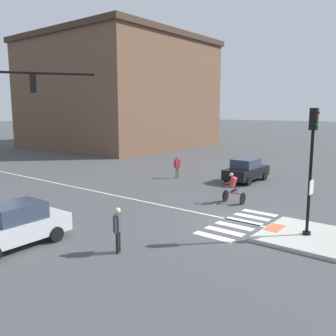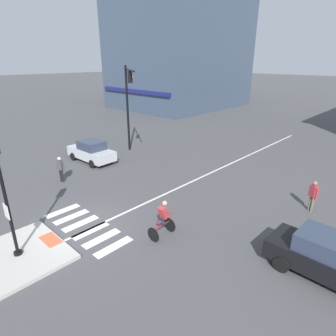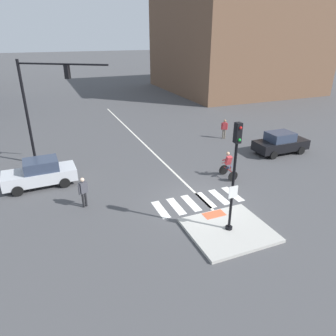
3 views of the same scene
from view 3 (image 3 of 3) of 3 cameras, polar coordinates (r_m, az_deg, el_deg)
name	(u,v)px [view 3 (image 3 of 3)]	position (r m, az deg, el deg)	size (l,w,h in m)	color
ground_plane	(199,202)	(16.92, 5.76, -6.30)	(300.00, 300.00, 0.00)	#474749
traffic_island	(229,230)	(14.81, 11.08, -11.13)	(3.69, 3.34, 0.15)	#B2AFA8
tactile_pad_front	(214,214)	(15.69, 8.48, -8.42)	(1.10, 0.60, 0.01)	#DB5B38
signal_pole	(234,169)	(13.31, 12.13, -0.17)	(0.44, 0.38, 5.00)	black
crosswalk_stripe_a	(161,209)	(16.20, -1.37, -7.64)	(0.44, 1.80, 0.01)	silver
crosswalk_stripe_b	(176,206)	(16.49, 1.50, -7.03)	(0.44, 1.80, 0.01)	silver
crosswalk_stripe_c	(191,203)	(16.82, 4.26, -6.42)	(0.44, 1.80, 0.01)	silver
crosswalk_stripe_d	(205,200)	(17.19, 6.89, -5.83)	(0.44, 1.80, 0.01)	silver
crosswalk_stripe_e	(219,197)	(17.59, 9.41, -5.25)	(0.44, 1.80, 0.01)	silver
crosswalk_stripe_f	(233,194)	(18.03, 11.80, -4.69)	(0.44, 1.80, 0.01)	silver
lane_centre_line	(145,145)	(25.43, -4.25, 4.29)	(0.14, 28.00, 0.01)	silver
traffic_light_mast	(40,98)	(21.83, -22.42, 11.85)	(5.05, 3.41, 6.92)	black
building_corner_right	(235,40)	(52.01, 12.19, 21.96)	(20.80, 21.42, 14.53)	brown
car_silver_cross_left	(40,173)	(19.76, -22.44, -0.87)	(4.15, 1.94, 1.64)	silver
car_black_cross_right	(280,143)	(24.82, 19.96, 4.37)	(4.12, 1.88, 1.64)	black
cyclist	(228,165)	(19.63, 11.02, 0.60)	(0.67, 1.10, 1.68)	black
pedestrian_at_curb_left	(83,190)	(16.57, -15.31, -3.91)	(0.51, 0.35, 1.67)	black
pedestrian_waiting_far_side	(224,127)	(27.06, 10.33, 7.35)	(0.50, 0.36, 1.67)	#6B6051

